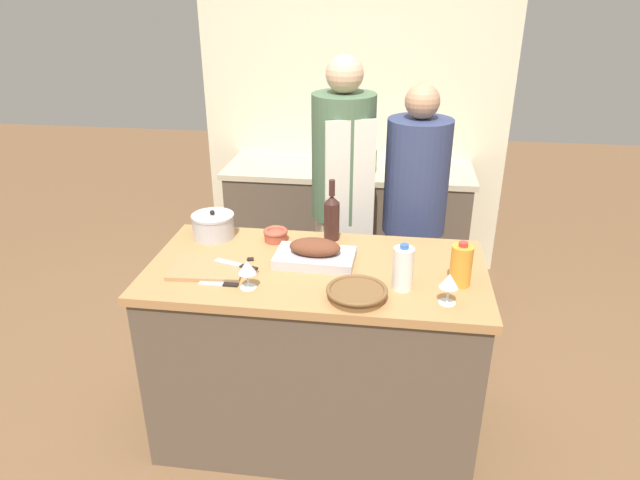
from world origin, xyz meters
The scene contains 22 objects.
ground_plane centered at (0.00, 0.00, 0.00)m, with size 12.00×12.00×0.00m, color brown.
kitchen_island centered at (0.00, 0.00, 0.46)m, with size 1.53×0.78×0.92m.
back_counter centered at (0.00, 1.61, 0.45)m, with size 1.75×0.60×0.89m.
back_wall centered at (0.00, 1.96, 1.27)m, with size 2.25×0.10×2.55m.
roasting_pan centered at (-0.01, 0.04, 0.97)m, with size 0.37×0.23×0.12m.
wicker_basket centered at (0.20, -0.25, 0.95)m, with size 0.25×0.25×0.05m.
cutting_board centered at (-0.48, -0.10, 0.93)m, with size 0.34×0.24×0.02m.
stock_pot centered at (-0.56, 0.26, 0.98)m, with size 0.21×0.21×0.14m.
mixing_bowl centered at (-0.24, 0.25, 0.96)m, with size 0.12×0.12×0.06m.
juice_jug centered at (0.63, -0.08, 1.01)m, with size 0.09×0.09×0.20m.
milk_jug centered at (0.38, -0.14, 1.02)m, with size 0.09×0.09×0.20m.
wine_bottle_green centered at (0.03, 0.31, 1.05)m, with size 0.08×0.08×0.31m.
wine_glass_left centered at (0.56, -0.24, 1.02)m, with size 0.08×0.08×0.13m.
wine_glass_right centered at (-0.26, -0.23, 1.02)m, with size 0.08×0.08×0.13m.
knife_chef centered at (-0.35, -0.07, 0.94)m, with size 0.22×0.10×0.01m.
knife_paring centered at (-0.38, -0.22, 0.93)m, with size 0.17×0.03×0.01m.
knife_bread centered at (-0.37, 0.01, 0.93)m, with size 0.16×0.07×0.01m.
condiment_bottle_tall centered at (0.59, 1.64, 0.96)m, with size 0.06×0.06×0.15m.
condiment_bottle_short centered at (0.00, 1.73, 0.97)m, with size 0.06×0.06×0.17m.
condiment_bottle_extra centered at (0.17, 1.53, 0.97)m, with size 0.06×0.06×0.17m.
person_cook_aproned centered at (0.03, 0.82, 0.97)m, with size 0.37×0.39×1.75m.
person_cook_guest centered at (0.45, 0.83, 0.89)m, with size 0.36×0.36×1.61m.
Camera 1 is at (0.33, -2.27, 2.11)m, focal length 32.00 mm.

